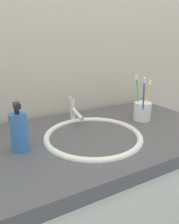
# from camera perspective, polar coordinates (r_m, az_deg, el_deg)

# --- Properties ---
(tiled_wall_back) EXTENTS (2.37, 0.04, 2.40)m
(tiled_wall_back) POSITION_cam_1_polar(r_m,az_deg,el_deg) (1.00, -10.32, 16.63)
(tiled_wall_back) COLOR beige
(tiled_wall_back) RESTS_ON ground
(vanity_counter) EXTENTS (1.17, 0.56, 0.89)m
(vanity_counter) POSITION_cam_1_polar(r_m,az_deg,el_deg) (1.05, -1.46, -29.44)
(vanity_counter) COLOR silver
(vanity_counter) RESTS_ON ground
(sink_basin) EXTENTS (0.39, 0.39, 0.13)m
(sink_basin) POSITION_cam_1_polar(r_m,az_deg,el_deg) (0.80, 1.01, -9.96)
(sink_basin) COLOR white
(sink_basin) RESTS_ON vanity_counter
(faucet) EXTENTS (0.02, 0.14, 0.11)m
(faucet) POSITION_cam_1_polar(r_m,az_deg,el_deg) (0.91, -4.45, 0.23)
(faucet) COLOR silver
(faucet) RESTS_ON sink_basin
(toothbrush_cup) EXTENTS (0.08, 0.08, 0.09)m
(toothbrush_cup) POSITION_cam_1_polar(r_m,az_deg,el_deg) (0.96, 15.00, 0.19)
(toothbrush_cup) COLOR white
(toothbrush_cup) RESTS_ON vanity_counter
(toothbrush_green) EXTENTS (0.02, 0.04, 0.21)m
(toothbrush_green) POSITION_cam_1_polar(r_m,az_deg,el_deg) (0.96, 13.76, 5.10)
(toothbrush_green) COLOR green
(toothbrush_green) RESTS_ON toothbrush_cup
(toothbrush_blue) EXTENTS (0.04, 0.03, 0.21)m
(toothbrush_blue) POSITION_cam_1_polar(r_m,az_deg,el_deg) (0.90, 15.35, 4.05)
(toothbrush_blue) COLOR blue
(toothbrush_blue) RESTS_ON toothbrush_cup
(toothbrush_yellow) EXTENTS (0.05, 0.03, 0.18)m
(toothbrush_yellow) POSITION_cam_1_polar(r_m,az_deg,el_deg) (0.98, 16.40, 4.30)
(toothbrush_yellow) COLOR yellow
(toothbrush_yellow) RESTS_ON toothbrush_cup
(soap_dispenser) EXTENTS (0.06, 0.06, 0.17)m
(soap_dispenser) POSITION_cam_1_polar(r_m,az_deg,el_deg) (0.69, -19.64, -5.32)
(soap_dispenser) COLOR #3372BF
(soap_dispenser) RESTS_ON vanity_counter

